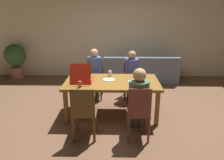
% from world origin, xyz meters
% --- Properties ---
extents(ground_plane, '(20.00, 20.00, 0.00)m').
position_xyz_m(ground_plane, '(0.00, 0.00, 0.00)').
color(ground_plane, brown).
extents(back_wall, '(7.79, 0.12, 2.63)m').
position_xyz_m(back_wall, '(0.00, 2.86, 1.32)').
color(back_wall, beige).
rests_on(back_wall, ground).
extents(dining_table, '(1.88, 1.04, 0.74)m').
position_xyz_m(dining_table, '(0.00, 0.00, 0.67)').
color(dining_table, brown).
rests_on(dining_table, ground).
extents(chair_0, '(0.38, 0.45, 0.92)m').
position_xyz_m(chair_0, '(-0.44, 1.01, 0.52)').
color(chair_0, brown).
rests_on(chair_0, ground).
extents(person_0, '(0.32, 0.51, 1.23)m').
position_xyz_m(person_0, '(-0.44, 0.86, 0.72)').
color(person_0, '#2F3C37').
rests_on(person_0, ground).
extents(chair_1, '(0.38, 0.44, 0.86)m').
position_xyz_m(chair_1, '(0.46, 0.98, 0.46)').
color(chair_1, '#AB261D').
rests_on(chair_1, ground).
extents(person_1, '(0.32, 0.54, 1.19)m').
position_xyz_m(person_1, '(0.46, 0.84, 0.70)').
color(person_1, '#323A47').
rests_on(person_1, ground).
extents(chair_2, '(0.38, 0.40, 0.95)m').
position_xyz_m(chair_2, '(0.46, -0.94, 0.53)').
color(chair_2, brown).
rests_on(chair_2, ground).
extents(person_2, '(0.33, 0.55, 1.23)m').
position_xyz_m(person_2, '(0.46, -0.79, 0.72)').
color(person_2, '#39414D').
rests_on(person_2, ground).
extents(chair_3, '(0.41, 0.42, 0.94)m').
position_xyz_m(chair_3, '(-0.44, -0.92, 0.49)').
color(chair_3, brown).
rests_on(chair_3, ground).
extents(pizza_box_0, '(0.40, 0.54, 0.40)m').
position_xyz_m(pizza_box_0, '(-0.59, -0.05, 0.79)').
color(pizza_box_0, red).
rests_on(pizza_box_0, dining_table).
extents(plate_0, '(0.25, 0.25, 0.03)m').
position_xyz_m(plate_0, '(-0.06, 0.07, 0.75)').
color(plate_0, white).
rests_on(plate_0, dining_table).
extents(plate_1, '(0.22, 0.22, 0.01)m').
position_xyz_m(plate_1, '(0.42, -0.05, 0.74)').
color(plate_1, white).
rests_on(plate_1, dining_table).
extents(drinking_glass_0, '(0.07, 0.07, 0.12)m').
position_xyz_m(drinking_glass_0, '(-0.04, 0.32, 0.80)').
color(drinking_glass_0, silver).
rests_on(drinking_glass_0, dining_table).
extents(drinking_glass_1, '(0.06, 0.06, 0.12)m').
position_xyz_m(drinking_glass_1, '(-0.58, -0.39, 0.80)').
color(drinking_glass_1, '#BB4C32').
rests_on(drinking_glass_1, dining_table).
extents(couch, '(2.19, 0.82, 0.80)m').
position_xyz_m(couch, '(0.82, 2.25, 0.29)').
color(couch, slate).
rests_on(couch, ground).
extents(potted_plant, '(0.63, 0.63, 1.10)m').
position_xyz_m(potted_plant, '(-3.09, 2.50, 0.66)').
color(potted_plant, '#B0715A').
rests_on(potted_plant, ground).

